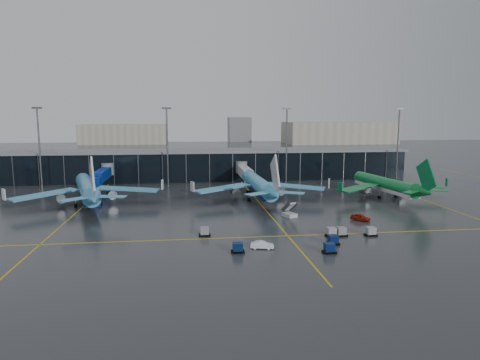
{
  "coord_description": "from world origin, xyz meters",
  "views": [
    {
      "loc": [
        -8.94,
        -92.17,
        22.47
      ],
      "look_at": [
        5.0,
        18.0,
        6.0
      ],
      "focal_mm": 32.0,
      "sensor_mm": 36.0,
      "label": 1
    }
  ],
  "objects": [
    {
      "name": "flood_masts",
      "position": [
        5.0,
        50.0,
        13.81
      ],
      "size": [
        203.0,
        0.5,
        25.5
      ],
      "color": "#595B60",
      "rests_on": "ground"
    },
    {
      "name": "airliner_arkefly",
      "position": [
        -34.31,
        19.78,
        6.68
      ],
      "size": [
        48.81,
        52.43,
        13.37
      ],
      "primitive_type": null,
      "rotation": [
        0.0,
        0.0,
        0.28
      ],
      "color": "#3E95CC",
      "rests_on": "ground"
    },
    {
      "name": "airliner_aer_lingus",
      "position": [
        46.26,
        20.3,
        5.93
      ],
      "size": [
        37.99,
        42.14,
        11.86
      ],
      "primitive_type": null,
      "rotation": [
        0.0,
        0.0,
        0.11
      ],
      "color": "#0D7432",
      "rests_on": "ground"
    },
    {
      "name": "mobile_airstair",
      "position": [
        14.14,
        0.51,
        0.77
      ],
      "size": [
        3.27,
        3.8,
        3.45
      ],
      "rotation": [
        0.0,
        0.0,
        0.4
      ],
      "color": "silver",
      "rests_on": "ground"
    },
    {
      "name": "airliner_klm_near",
      "position": [
        10.44,
        21.34,
        6.64
      ],
      "size": [
        39.12,
        44.24,
        13.27
      ],
      "primitive_type": null,
      "rotation": [
        0.0,
        0.0,
        0.03
      ],
      "color": "#42A7D8",
      "rests_on": "ground"
    },
    {
      "name": "distant_hangars",
      "position": [
        49.94,
        270.08,
        8.79
      ],
      "size": [
        260.0,
        71.0,
        22.0
      ],
      "color": "#B2AD99",
      "rests_on": "ground"
    },
    {
      "name": "service_van_white",
      "position": [
        3.77,
        -22.18,
        0.65
      ],
      "size": [
        4.18,
        2.26,
        1.31
      ],
      "primitive_type": "imported",
      "rotation": [
        0.0,
        0.0,
        1.34
      ],
      "color": "white",
      "rests_on": "ground"
    },
    {
      "name": "ground",
      "position": [
        0.0,
        0.0,
        0.0
      ],
      "size": [
        600.0,
        600.0,
        0.0
      ],
      "primitive_type": "plane",
      "color": "#282B2D",
      "rests_on": "ground"
    },
    {
      "name": "jet_bridges",
      "position": [
        -35.0,
        42.99,
        4.55
      ],
      "size": [
        94.0,
        27.5,
        7.2
      ],
      "color": "#595B60",
      "rests_on": "ground"
    },
    {
      "name": "taxi_lines",
      "position": [
        10.0,
        10.61,
        0.01
      ],
      "size": [
        220.0,
        120.0,
        0.02
      ],
      "color": "gold",
      "rests_on": "ground"
    },
    {
      "name": "baggage_carts",
      "position": [
        12.65,
        -19.18,
        0.76
      ],
      "size": [
        33.64,
        14.57,
        1.7
      ],
      "color": "black",
      "rests_on": "ground"
    },
    {
      "name": "service_van_red",
      "position": [
        28.61,
        -5.15,
        0.73
      ],
      "size": [
        4.21,
        4.25,
        1.45
      ],
      "primitive_type": "imported",
      "rotation": [
        0.0,
        0.0,
        0.77
      ],
      "color": "maroon",
      "rests_on": "ground"
    },
    {
      "name": "terminal_pier",
      "position": [
        0.0,
        62.0,
        5.42
      ],
      "size": [
        142.0,
        17.0,
        10.7
      ],
      "color": "black",
      "rests_on": "ground"
    }
  ]
}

